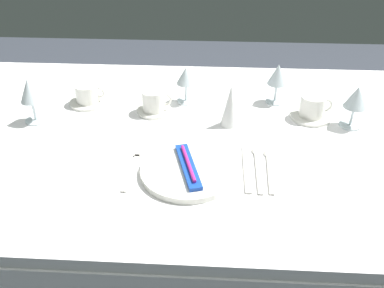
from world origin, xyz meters
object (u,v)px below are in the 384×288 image
wine_glass_right (30,93)px  wine_glass_far (186,78)px  spoon_dessert (269,165)px  wine_glass_centre (278,76)px  dinner_knife (246,170)px  coffee_cup_left (88,93)px  spoon_soup (257,164)px  coffee_cup_right (154,100)px  coffee_cup_far (313,106)px  wine_glass_left (356,99)px  toothbrush_package (190,166)px  dinner_plate (190,171)px  fork_outer (133,167)px  napkin_folded (230,106)px

wine_glass_right → wine_glass_far: 0.53m
spoon_dessert → wine_glass_centre: wine_glass_centre is taller
dinner_knife → wine_glass_centre: bearing=73.5°
coffee_cup_left → spoon_soup: bearing=-30.5°
coffee_cup_right → wine_glass_centre: (0.43, 0.10, 0.06)m
dinner_knife → wine_glass_far: wine_glass_far is taller
coffee_cup_far → wine_glass_left: wine_glass_left is taller
spoon_soup → wine_glass_left: size_ratio=1.55×
dinner_knife → spoon_soup: 0.05m
wine_glass_right → toothbrush_package: bearing=-25.9°
coffee_cup_right → wine_glass_left: bearing=-5.0°
dinner_plate → toothbrush_package: bearing=0.0°
coffee_cup_far → wine_glass_right: (-0.95, -0.08, 0.06)m
fork_outer → napkin_folded: size_ratio=1.42×
coffee_cup_far → wine_glass_far: (-0.44, 0.10, 0.05)m
wine_glass_far → dinner_plate: bearing=-84.7°
coffee_cup_left → wine_glass_left: size_ratio=0.75×
coffee_cup_right → wine_glass_left: size_ratio=0.73×
toothbrush_package → wine_glass_centre: bearing=57.4°
coffee_cup_far → wine_glass_right: 0.95m
coffee_cup_right → coffee_cup_far: same height
dinner_plate → coffee_cup_left: bearing=134.7°
toothbrush_package → coffee_cup_far: 0.53m
coffee_cup_left → wine_glass_centre: (0.69, 0.05, 0.06)m
wine_glass_centre → coffee_cup_far: bearing=-44.2°
toothbrush_package → dinner_knife: toothbrush_package is taller
wine_glass_centre → wine_glass_far: 0.33m
coffee_cup_far → toothbrush_package: bearing=-139.7°
dinner_plate → coffee_cup_right: 0.38m
coffee_cup_far → spoon_soup: bearing=-125.7°
toothbrush_package → wine_glass_left: size_ratio=1.46×
coffee_cup_far → wine_glass_right: wine_glass_right is taller
toothbrush_package → napkin_folded: napkin_folded is taller
wine_glass_far → dinner_knife: bearing=-64.0°
wine_glass_far → napkin_folded: 0.23m
fork_outer → wine_glass_centre: size_ratio=1.38×
wine_glass_far → coffee_cup_left: bearing=-174.5°
coffee_cup_right → dinner_plate: bearing=-67.4°
coffee_cup_left → wine_glass_left: 0.93m
coffee_cup_left → coffee_cup_right: size_ratio=1.02×
coffee_cup_right → coffee_cup_far: size_ratio=0.95×
coffee_cup_far → napkin_folded: bearing=-167.4°
wine_glass_centre → wine_glass_right: 0.85m
spoon_dessert → wine_glass_right: 0.81m
dinner_knife → wine_glass_right: bearing=161.1°
dinner_plate → coffee_cup_left: (-0.40, 0.40, 0.03)m
dinner_knife → wine_glass_centre: 0.46m
spoon_dessert → wine_glass_left: 0.40m
spoon_dessert → napkin_folded: bearing=115.8°
wine_glass_right → wine_glass_far: (0.50, 0.17, -0.01)m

